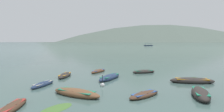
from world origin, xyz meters
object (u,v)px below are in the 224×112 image
Objects in this scene: rowboat_0 at (65,75)px; rowboat_3 at (110,77)px; rowboat_7 at (144,95)px; rowboat_2 at (192,81)px; rowboat_8 at (201,94)px; rowboat_5 at (98,71)px; mooring_buoy at (102,85)px; rowboat_6 at (43,84)px; rowboat_4 at (144,72)px; rowboat_1 at (76,93)px; rowboat_9 at (12,107)px; ferry_0 at (148,45)px.

rowboat_3 is (5.43, -1.65, 0.02)m from rowboat_0.
rowboat_3 is 7.13m from rowboat_7.
rowboat_8 reaches higher than rowboat_2.
rowboat_5 is 14.23m from rowboat_8.
mooring_buoy is (-0.90, -3.24, -0.09)m from rowboat_3.
rowboat_7 is at bearing -72.03° from rowboat_5.
rowboat_6 is 1.02× the size of rowboat_7.
rowboat_5 is at bearing 53.73° from rowboat_6.
rowboat_7 is at bearing -104.08° from rowboat_4.
rowboat_1 reaches higher than rowboat_4.
rowboat_1 reaches higher than rowboat_9.
rowboat_7 is 0.38× the size of ferry_0.
rowboat_3 reaches higher than rowboat_5.
rowboat_9 is (-6.75, -8.77, -0.04)m from rowboat_3.
rowboat_6 is at bearing 156.12° from rowboat_7.
rowboat_2 is 1.45× the size of rowboat_5.
rowboat_9 is at bearing -127.56° from rowboat_3.
rowboat_1 is 4.59m from rowboat_9.
rowboat_9 is 168.49m from ferry_0.
ferry_0 is (44.72, 157.61, 0.30)m from rowboat_7.
rowboat_8 is at bearing -17.89° from rowboat_6.
rowboat_8 is at bearing -46.23° from rowboat_3.
rowboat_2 is 15.25m from rowboat_6.
ferry_0 is at bearing 71.69° from rowboat_5.
rowboat_1 is 12.50m from rowboat_4.
rowboat_5 is 7.89m from mooring_buoy.
rowboat_1 is 1.38× the size of rowboat_7.
mooring_buoy is at bearing -86.87° from rowboat_5.
rowboat_2 is 1.39× the size of rowboat_9.
rowboat_9 is at bearing -136.58° from mooring_buoy.
rowboat_1 is 1.36× the size of rowboat_6.
rowboat_6 is at bearing -109.30° from ferry_0.
ferry_0 reaches higher than rowboat_3.
rowboat_1 is 1.31× the size of rowboat_4.
rowboat_2 is at bearing 68.73° from rowboat_8.
rowboat_5 is at bearing 106.08° from rowboat_3.
rowboat_6 is at bearing 137.68° from rowboat_1.
rowboat_1 is 12.09m from rowboat_2.
rowboat_9 reaches higher than rowboat_5.
rowboat_5 is (4.09, 2.98, -0.03)m from rowboat_0.
rowboat_6 reaches higher than rowboat_7.
rowboat_5 reaches higher than rowboat_7.
rowboat_6 is 14.18m from rowboat_8.
rowboat_9 is 8.05m from mooring_buoy.
rowboat_4 is at bearing 49.41° from mooring_buoy.
rowboat_6 is (-1.29, -4.37, -0.02)m from rowboat_0.
rowboat_7 is at bearing 175.63° from rowboat_8.
rowboat_7 is (9.07, -4.02, -0.01)m from rowboat_6.
rowboat_2 reaches higher than rowboat_3.
rowboat_6 is (-6.72, -2.71, -0.05)m from rowboat_3.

